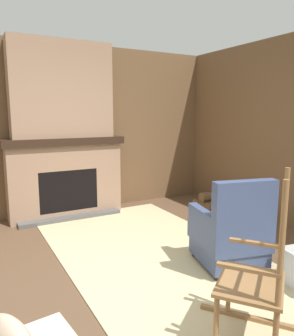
{
  "coord_description": "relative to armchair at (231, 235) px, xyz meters",
  "views": [
    {
      "loc": [
        2.56,
        -1.31,
        1.59
      ],
      "look_at": [
        -1.09,
        0.71,
        0.9
      ],
      "focal_mm": 35.0,
      "sensor_mm": 36.0,
      "label": 1
    }
  ],
  "objects": [
    {
      "name": "ground_plane",
      "position": [
        -0.15,
        -1.01,
        -0.35
      ],
      "size": [
        14.0,
        14.0,
        0.0
      ],
      "primitive_type": "plane",
      "color": "brown"
    },
    {
      "name": "wood_panel_wall_left",
      "position": [
        -2.83,
        -1.01,
        0.99
      ],
      "size": [
        0.06,
        5.89,
        2.68
      ],
      "color": "brown",
      "rests_on": "ground"
    },
    {
      "name": "fireplace_hearth",
      "position": [
        -2.59,
        -1.01,
        0.26
      ],
      "size": [
        0.6,
        1.81,
        1.23
      ],
      "color": "#9E7A60",
      "rests_on": "ground"
    },
    {
      "name": "chimney_breast",
      "position": [
        -2.61,
        -1.01,
        1.59
      ],
      "size": [
        0.34,
        1.51,
        1.42
      ],
      "color": "#9E7A60",
      "rests_on": "fireplace_hearth"
    },
    {
      "name": "area_rug",
      "position": [
        -0.67,
        -0.53,
        -0.35
      ],
      "size": [
        3.66,
        2.01,
        0.01
      ],
      "color": "#C6B789",
      "rests_on": "ground"
    },
    {
      "name": "armchair",
      "position": [
        0.0,
        0.0,
        0.0
      ],
      "size": [
        0.83,
        0.79,
        0.98
      ],
      "rotation": [
        0.0,
        0.0,
        2.9
      ],
      "color": "#3D4C75",
      "rests_on": "ground"
    },
    {
      "name": "rocking_chair",
      "position": [
        0.94,
        -0.65,
        0.07
      ],
      "size": [
        0.94,
        0.88,
        1.22
      ],
      "rotation": [
        0.0,
        0.0,
        3.79
      ],
      "color": "olive",
      "rests_on": "ground"
    },
    {
      "name": "firewood_stack",
      "position": [
        -1.79,
        1.25,
        -0.24
      ],
      "size": [
        0.48,
        0.43,
        0.29
      ],
      "rotation": [
        0.0,
        0.0,
        -0.02
      ],
      "color": "brown",
      "rests_on": "ground"
    },
    {
      "name": "oil_lamp_vase",
      "position": [
        -2.65,
        -1.58,
        0.98
      ],
      "size": [
        0.1,
        0.1,
        0.27
      ],
      "color": "#47708E",
      "rests_on": "fireplace_hearth"
    },
    {
      "name": "storage_case",
      "position": [
        -2.65,
        -0.47,
        0.94
      ],
      "size": [
        0.13,
        0.23,
        0.13
      ],
      "color": "brown",
      "rests_on": "fireplace_hearth"
    }
  ]
}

